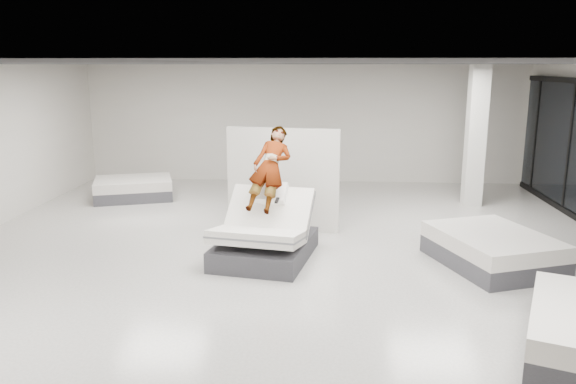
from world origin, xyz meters
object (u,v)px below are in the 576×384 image
at_px(hero_bed, 265,238).
at_px(person, 270,184).
at_px(remote, 277,200).
at_px(flat_bed_right_far, 492,249).
at_px(divider_panel, 283,180).
at_px(flat_bed_left_far, 134,189).
at_px(column, 476,136).

height_order(hero_bed, person, person).
height_order(remote, flat_bed_right_far, remote).
height_order(person, divider_panel, divider_panel).
bearing_deg(person, flat_bed_left_far, 144.94).
height_order(hero_bed, flat_bed_left_far, hero_bed).
bearing_deg(divider_panel, flat_bed_left_far, 156.16).
relative_size(hero_bed, person, 1.31).
bearing_deg(column, divider_panel, -151.54).
height_order(person, flat_bed_right_far, person).
height_order(hero_bed, flat_bed_right_far, hero_bed).
bearing_deg(column, flat_bed_left_far, 179.24).
relative_size(person, divider_panel, 0.73).
bearing_deg(remote, flat_bed_left_far, 143.33).
bearing_deg(remote, column, 55.11).
relative_size(flat_bed_right_far, flat_bed_left_far, 1.12).
bearing_deg(column, remote, -135.54).
xyz_separation_m(flat_bed_right_far, column, (0.68, 4.10, 1.33)).
height_order(flat_bed_left_far, column, column).
xyz_separation_m(remote, divider_panel, (-0.05, 1.81, -0.02)).
height_order(hero_bed, divider_panel, divider_panel).
distance_m(divider_panel, column, 4.84).
bearing_deg(flat_bed_right_far, hero_bed, 178.97).
xyz_separation_m(flat_bed_right_far, flat_bed_left_far, (-7.37, 4.21, -0.03)).
bearing_deg(flat_bed_right_far, remote, 179.92).
relative_size(divider_panel, flat_bed_right_far, 0.93).
bearing_deg(flat_bed_right_far, flat_bed_left_far, 150.27).
relative_size(flat_bed_right_far, column, 0.74).
xyz_separation_m(hero_bed, person, (0.06, 0.32, 0.85)).
bearing_deg(hero_bed, remote, -16.19).
xyz_separation_m(divider_panel, flat_bed_right_far, (3.54, -1.81, -0.73)).
height_order(remote, divider_panel, divider_panel).
xyz_separation_m(hero_bed, divider_panel, (0.17, 1.75, 0.64)).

